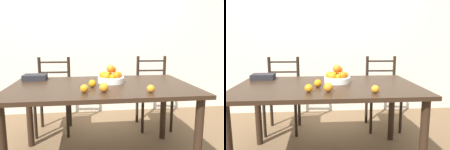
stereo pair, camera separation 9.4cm
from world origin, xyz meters
TOP-DOWN VIEW (x-y plane):
  - wall_back at (0.00, 1.54)m, footprint 8.00×0.06m
  - dining_table at (0.00, 0.00)m, footprint 1.70×0.98m
  - fruit_bowl at (0.10, 0.10)m, footprint 0.26×0.26m
  - orange_loose_0 at (-0.09, -0.08)m, footprint 0.07×0.07m
  - orange_loose_1 at (-0.16, -0.27)m, footprint 0.07×0.07m
  - orange_loose_2 at (0.38, -0.33)m, footprint 0.06×0.06m
  - orange_loose_3 at (0.00, -0.27)m, footprint 0.08×0.08m
  - chair_left at (-0.56, 0.80)m, footprint 0.43×0.41m
  - chair_right at (0.77, 0.80)m, footprint 0.44×0.42m
  - book_stack at (-0.67, 0.34)m, footprint 0.23×0.17m

SIDE VIEW (x-z plane):
  - chair_left at x=-0.56m, z-range 0.00..0.96m
  - chair_right at x=0.77m, z-range 0.00..0.96m
  - dining_table at x=0.00m, z-range 0.29..1.06m
  - book_stack at x=-0.67m, z-range 0.77..0.83m
  - orange_loose_2 at x=0.38m, z-range 0.77..0.83m
  - orange_loose_0 at x=-0.09m, z-range 0.77..0.84m
  - orange_loose_1 at x=-0.16m, z-range 0.77..0.84m
  - orange_loose_3 at x=0.00m, z-range 0.77..0.85m
  - fruit_bowl at x=0.10m, z-range 0.74..0.92m
  - wall_back at x=0.00m, z-range 0.00..2.60m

